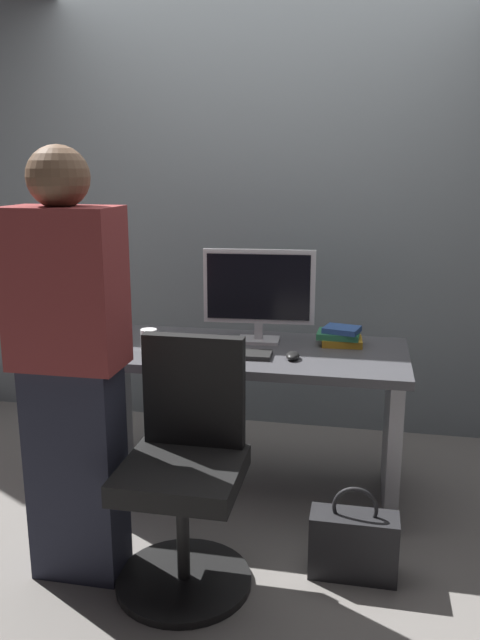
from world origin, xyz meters
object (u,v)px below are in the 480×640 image
Objects in this scene: monitor at (259,291)px; handbag at (353,544)px; desk at (242,391)px; person_at_desk at (71,368)px; keyboard at (224,353)px; mouse at (293,356)px; office_chair at (186,475)px; cup_near_keyboard at (149,340)px; book_stack at (341,336)px.

monitor is 1.23m from handbag.
person_at_desk reaches higher than desk.
mouse is (0.31, 0.00, 0.01)m from keyboard.
person_at_desk is at bearing -173.76° from office_chair.
keyboard is (-0.06, -0.13, 0.23)m from desk.
desk is 0.51m from cup_near_keyboard.
cup_near_keyboard is at bearing 179.62° from mouse.
office_chair is at bearing -118.59° from mouse.
book_stack is at bearing 44.55° from person_at_desk.
book_stack is (0.20, 0.28, 0.03)m from mouse.
office_chair reaches higher than desk.
desk is 2.86× the size of monitor.
keyboard is at bearing 56.05° from person_at_desk.
desk is 3.60× the size of keyboard.
office_chair is 9.11× the size of cup_near_keyboard.
mouse reaches higher than desk.
person_at_desk is at bearing -121.17° from monitor.
handbag is at bearing 9.30° from person_at_desk.
desk is 0.49m from monitor.
desk is 0.54m from book_stack.
book_stack is at bearing 3.43° from monitor.
desk is 0.94× the size of person_at_desk.
desk is 15.00× the size of cup_near_keyboard.
monitor is at bearing 66.23° from desk.
desk is 4.10× the size of handbag.
cup_near_keyboard is at bearing 83.59° from person_at_desk.
desk is at bearing -113.77° from monitor.
person_at_desk is 4.34× the size of handbag.
handbag is at bearing -82.00° from book_stack.
mouse is 0.35m from book_stack.
cup_near_keyboard is (-0.67, 0.00, 0.03)m from mouse.
monitor reaches higher than mouse.
mouse reaches higher than handbag.
book_stack is (0.45, 0.15, 0.26)m from desk.
person_at_desk is 0.79m from keyboard.
cup_near_keyboard is (0.07, 0.65, -0.06)m from person_at_desk.
book_stack is (0.87, 0.28, -0.01)m from cup_near_keyboard.
handbag is (0.98, -0.48, -0.64)m from cup_near_keyboard.
office_chair is 0.71m from handbag.
book_stack is at bearing 26.89° from keyboard.
mouse reaches higher than keyboard.
handbag is at bearing -47.18° from desk.
cup_near_keyboard is (-0.35, 0.61, 0.35)m from office_chair.
office_chair is at bearing -93.77° from keyboard.
monitor is at bearing 64.18° from keyboard.
cup_near_keyboard reaches higher than book_stack.
mouse is 0.26× the size of handbag.
book_stack reaches higher than mouse.
handbag is (0.62, -0.47, -0.60)m from keyboard.
desk is 1.65× the size of office_chair.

